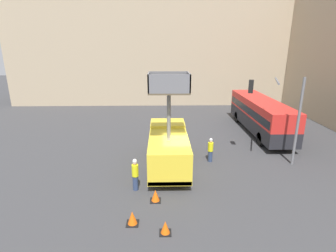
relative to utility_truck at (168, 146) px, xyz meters
name	(u,v)px	position (x,y,z in m)	size (l,w,h in m)	color
ground_plane	(182,172)	(0.89, -0.89, -1.54)	(120.00, 120.00, 0.00)	#38383A
building_backdrop_far	(170,48)	(0.89, 24.27, 6.09)	(44.00, 10.00, 15.27)	tan
utility_truck	(168,146)	(0.00, 0.00, 0.00)	(2.53, 6.80, 6.49)	yellow
city_bus	(260,113)	(8.87, 7.33, 0.34)	(2.53, 11.33, 3.19)	#232328
traffic_light_pole	(281,106)	(7.64, 0.59, 2.56)	(3.34, 3.09, 6.08)	slate
road_worker_near_truck	(135,174)	(-1.97, -2.99, -0.57)	(0.38, 0.38, 1.93)	navy
road_worker_directing	(210,150)	(3.03, 0.78, -0.67)	(0.38, 0.38, 1.76)	navy
traffic_cone_near_truck	(165,228)	(-0.31, -6.72, -1.26)	(0.54, 0.54, 0.61)	black
traffic_cone_mid_road	(132,218)	(-1.83, -6.05, -1.23)	(0.58, 0.58, 0.67)	black
traffic_cone_far_side	(155,196)	(-0.80, -4.18, -1.23)	(0.58, 0.58, 0.66)	black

